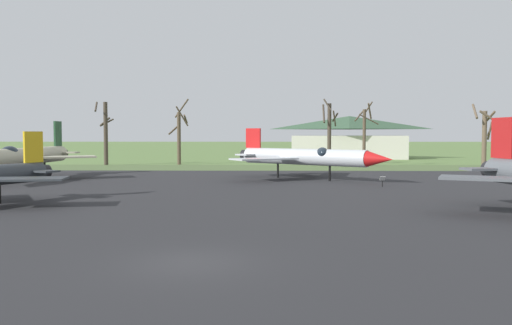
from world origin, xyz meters
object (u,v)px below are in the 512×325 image
(jet_fighter_front_left, at_px, (307,157))
(info_placard_front_left, at_px, (382,181))
(jet_fighter_rear_center, at_px, (26,156))
(visitor_building, at_px, (349,137))

(jet_fighter_front_left, relative_size, info_placard_front_left, 15.96)
(info_placard_front_left, bearing_deg, jet_fighter_rear_center, 170.14)
(info_placard_front_left, relative_size, jet_fighter_rear_center, 0.05)
(jet_fighter_front_left, relative_size, visitor_building, 0.65)
(jet_fighter_rear_center, distance_m, visitor_building, 62.17)
(jet_fighter_front_left, bearing_deg, visitor_building, 76.48)
(jet_fighter_front_left, height_order, info_placard_front_left, jet_fighter_front_left)
(jet_fighter_rear_center, bearing_deg, jet_fighter_front_left, 3.06)
(jet_fighter_front_left, distance_m, jet_fighter_rear_center, 26.42)
(jet_fighter_front_left, bearing_deg, info_placard_front_left, -50.74)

